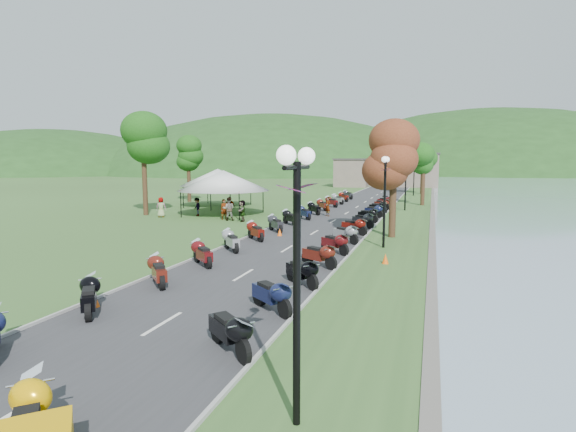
% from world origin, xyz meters
% --- Properties ---
extents(ground, '(400.00, 400.00, 0.00)m').
position_xyz_m(ground, '(0.00, 0.00, 0.00)').
color(ground, '#447031').
rests_on(ground, ground).
extents(road, '(7.00, 120.00, 0.02)m').
position_xyz_m(road, '(0.00, 40.00, 0.01)').
color(road, '#37373A').
rests_on(road, ground).
extents(hills_backdrop, '(360.00, 120.00, 76.00)m').
position_xyz_m(hills_backdrop, '(0.00, 200.00, 0.00)').
color(hills_backdrop, '#285621').
rests_on(hills_backdrop, ground).
extents(far_building, '(18.00, 16.00, 5.00)m').
position_xyz_m(far_building, '(-2.00, 85.00, 2.50)').
color(far_building, '#78695D').
rests_on(far_building, ground).
extents(yellow_trike, '(2.89, 2.95, 1.17)m').
position_xyz_m(yellow_trike, '(1.50, -2.00, 0.58)').
color(yellow_trike, '#FBB204').
rests_on(yellow_trike, ground).
extents(moto_row_left, '(2.60, 54.66, 1.10)m').
position_xyz_m(moto_row_left, '(-2.61, 23.25, 0.55)').
color(moto_row_left, '#331411').
rests_on(moto_row_left, ground).
extents(moto_row_right, '(2.60, 44.14, 1.10)m').
position_xyz_m(moto_row_right, '(2.73, 23.67, 0.55)').
color(moto_row_right, '#331411').
rests_on(moto_row_right, ground).
extents(streetlamp_near, '(1.40, 1.40, 5.00)m').
position_xyz_m(streetlamp_near, '(5.26, 0.32, 2.50)').
color(streetlamp_near, black).
rests_on(streetlamp_near, ground).
extents(vendor_tent_main, '(5.46, 5.46, 4.00)m').
position_xyz_m(vendor_tent_main, '(-10.29, 29.31, 2.00)').
color(vendor_tent_main, silver).
rests_on(vendor_tent_main, ground).
extents(vendor_tent_side, '(5.32, 5.32, 4.00)m').
position_xyz_m(vendor_tent_side, '(-14.33, 36.27, 2.00)').
color(vendor_tent_side, silver).
rests_on(vendor_tent_side, ground).
extents(tree_park_left, '(4.12, 4.12, 11.44)m').
position_xyz_m(tree_park_left, '(-16.94, 27.12, 5.72)').
color(tree_park_left, '#216318').
rests_on(tree_park_left, ground).
extents(tree_lakeside, '(2.88, 2.88, 7.99)m').
position_xyz_m(tree_lakeside, '(5.14, 21.74, 4.00)').
color(tree_lakeside, '#216318').
rests_on(tree_lakeside, ground).
extents(pedestrian_a, '(0.76, 0.76, 1.70)m').
position_xyz_m(pedestrian_a, '(-8.79, 26.33, 0.00)').
color(pedestrian_a, slate).
rests_on(pedestrian_a, ground).
extents(pedestrian_b, '(1.03, 0.77, 1.89)m').
position_xyz_m(pedestrian_b, '(-8.20, 25.92, 0.00)').
color(pedestrian_b, slate).
rests_on(pedestrian_b, ground).
extents(pedestrian_c, '(1.07, 1.01, 1.62)m').
position_xyz_m(pedestrian_c, '(-12.21, 27.92, 0.00)').
color(pedestrian_c, slate).
rests_on(pedestrian_c, ground).
extents(traffic_cone_near, '(0.31, 0.31, 0.48)m').
position_xyz_m(traffic_cone_near, '(-3.00, 4.64, 0.24)').
color(traffic_cone_near, '#F2590C').
rests_on(traffic_cone_near, ground).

